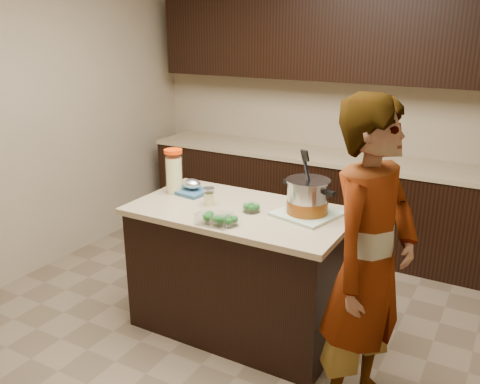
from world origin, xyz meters
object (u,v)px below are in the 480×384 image
object	(u,v)px
lemonade_pitcher	(174,173)
person	(369,266)
island	(240,269)
stock_pot	(308,199)

from	to	relation	value
lemonade_pitcher	person	xyz separation A→B (m)	(1.57, -0.45, -0.16)
person	lemonade_pitcher	bearing A→B (deg)	87.73
island	lemonade_pitcher	world-z (taller)	lemonade_pitcher
island	person	bearing A→B (deg)	-21.23
island	lemonade_pitcher	distance (m)	0.84
island	lemonade_pitcher	size ratio (longest dim) A/B	4.59
island	stock_pot	size ratio (longest dim) A/B	3.66
stock_pot	lemonade_pitcher	xyz separation A→B (m)	(-1.02, -0.04, 0.04)
lemonade_pitcher	person	bearing A→B (deg)	-16.01
stock_pot	person	xyz separation A→B (m)	(0.55, -0.49, -0.13)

